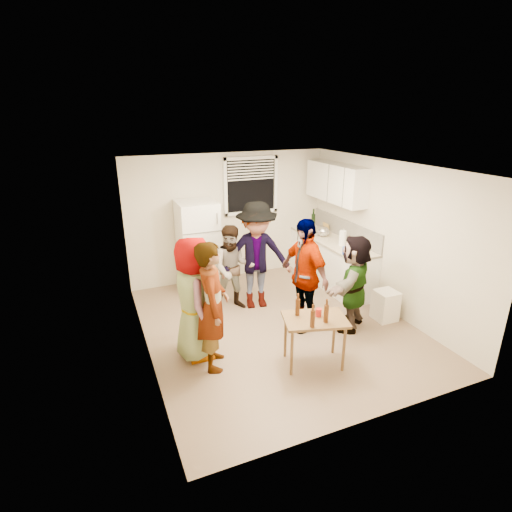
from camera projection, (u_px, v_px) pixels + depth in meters
name	position (u px, v px, depth m)	size (l,w,h in m)	color
room	(277.00, 326.00, 6.36)	(4.00, 4.50, 2.50)	beige
window	(251.00, 186.00, 7.81)	(1.12, 0.10, 1.06)	white
refrigerator	(198.00, 247.00, 7.43)	(0.70, 0.70, 1.70)	white
counter_lower	(331.00, 262.00, 7.83)	(0.60, 2.20, 0.86)	white
countertop	(332.00, 241.00, 7.67)	(0.64, 2.22, 0.04)	beige
backsplash	(345.00, 229.00, 7.71)	(0.03, 2.20, 0.36)	#A8A29A
upper_cabinets	(336.00, 183.00, 7.53)	(0.34, 1.60, 0.70)	white
kettle	(323.00, 236.00, 7.86)	(0.26, 0.22, 0.22)	silver
paper_towel	(342.00, 245.00, 7.35)	(0.13, 0.13, 0.27)	white
wine_bottle	(313.00, 228.00, 8.39)	(0.08, 0.08, 0.31)	black
beer_bottle_counter	(348.00, 251.00, 7.04)	(0.05, 0.05, 0.21)	#47230C
blue_cup	(345.00, 254.00, 6.88)	(0.10, 0.10, 0.13)	blue
picture_frame	(326.00, 227.00, 8.22)	(0.02, 0.19, 0.16)	#B98F40
trash_bin	(385.00, 305.00, 6.49)	(0.34, 0.34, 0.50)	white
serving_table	(313.00, 363.00, 5.43)	(0.81, 0.54, 0.69)	brown
beer_bottle_table	(326.00, 322.00, 5.10)	(0.06, 0.06, 0.24)	#47230C
red_cup	(318.00, 316.00, 5.25)	(0.08, 0.08, 0.11)	red
guest_grey	(197.00, 354.00, 5.62)	(0.84, 1.73, 0.55)	gray
guest_stripe	(215.00, 364.00, 5.40)	(0.64, 1.75, 0.42)	#141933
guest_back_left	(234.00, 308.00, 6.95)	(0.72, 1.48, 0.56)	brown
guest_back_right	(256.00, 305.00, 7.04)	(1.20, 1.85, 0.69)	#45444A
guest_black	(302.00, 326.00, 6.36)	(1.04, 1.77, 0.43)	black
guest_orange	(350.00, 326.00, 6.35)	(1.41, 1.52, 0.45)	#C87249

